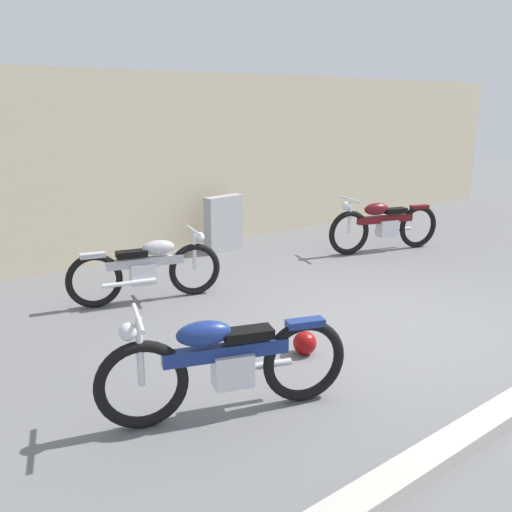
# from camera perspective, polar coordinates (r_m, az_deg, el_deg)

# --- Properties ---
(ground_plane) EXTENTS (40.00, 40.00, 0.00)m
(ground_plane) POSITION_cam_1_polar(r_m,az_deg,el_deg) (6.64, 13.50, -6.97)
(ground_plane) COLOR slate
(building_wall) EXTENTS (18.00, 0.30, 2.96)m
(building_wall) POSITION_cam_1_polar(r_m,az_deg,el_deg) (9.75, -8.02, 9.34)
(building_wall) COLOR beige
(building_wall) RESTS_ON ground_plane
(stone_marker) EXTENTS (0.73, 0.26, 0.95)m
(stone_marker) POSITION_cam_1_polar(r_m,az_deg,el_deg) (9.59, -3.29, 3.29)
(stone_marker) COLOR #9E9EA3
(stone_marker) RESTS_ON ground_plane
(helmet) EXTENTS (0.24, 0.24, 0.24)m
(helmet) POSITION_cam_1_polar(r_m,az_deg,el_deg) (5.77, 4.98, -8.78)
(helmet) COLOR maroon
(helmet) RESTS_ON ground_plane
(motorcycle_maroon) EXTENTS (2.06, 0.85, 0.96)m
(motorcycle_maroon) POSITION_cam_1_polar(r_m,az_deg,el_deg) (9.82, 12.85, 3.12)
(motorcycle_maroon) COLOR black
(motorcycle_maroon) RESTS_ON ground_plane
(motorcycle_blue) EXTENTS (1.99, 0.92, 0.94)m
(motorcycle_blue) POSITION_cam_1_polar(r_m,az_deg,el_deg) (4.59, -3.23, -10.78)
(motorcycle_blue) COLOR black
(motorcycle_blue) RESTS_ON ground_plane
(motorcycle_silver) EXTENTS (1.93, 0.75, 0.89)m
(motorcycle_silver) POSITION_cam_1_polar(r_m,az_deg,el_deg) (7.28, -10.98, -1.27)
(motorcycle_silver) COLOR black
(motorcycle_silver) RESTS_ON ground_plane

